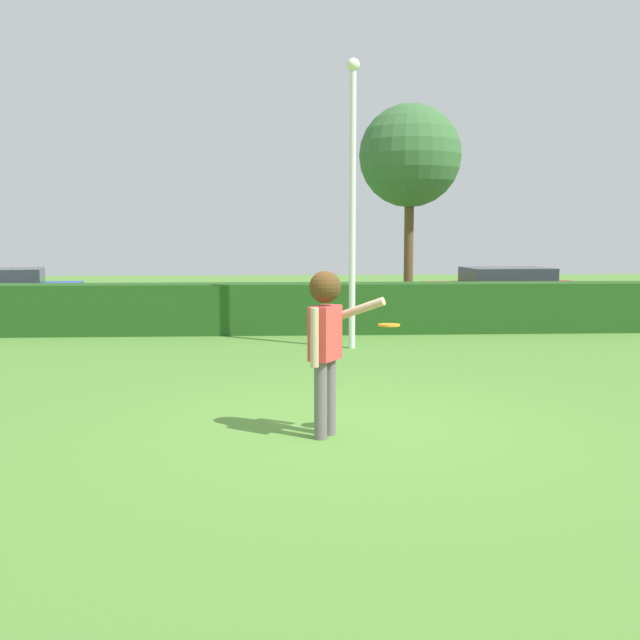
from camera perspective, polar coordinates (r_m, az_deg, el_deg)
ground_plane at (r=8.42m, az=2.60°, el=-8.40°), size 60.00×60.00×0.00m
person at (r=7.94m, az=0.45°, el=-0.90°), size 0.84×0.50×1.79m
frisbee at (r=7.94m, az=5.28°, el=-0.39°), size 0.24×0.24×0.03m
lamppost at (r=14.08m, az=2.50°, el=9.91°), size 0.24×0.24×5.34m
hedge_row at (r=16.31m, az=-0.21°, el=0.91°), size 22.54×0.90×1.08m
parked_car_red at (r=20.60m, az=14.03°, el=2.34°), size 4.32×2.07×1.25m
maple_tree at (r=21.71m, az=6.86°, el=12.25°), size 2.88×2.88×5.77m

